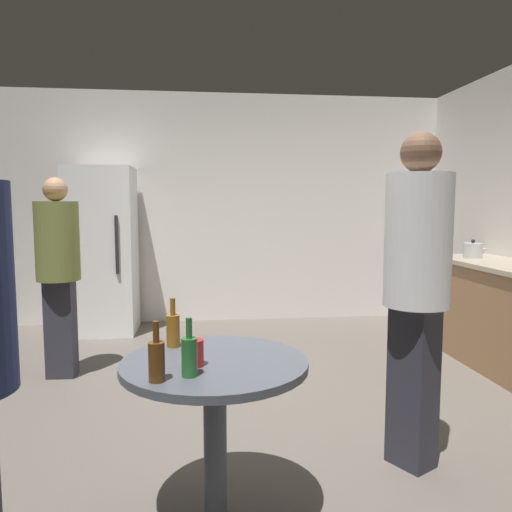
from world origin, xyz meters
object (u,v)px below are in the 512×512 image
(refrigerator, at_px, (102,251))
(kettle, at_px, (473,250))
(plastic_cup_red, at_px, (194,353))
(beer_bottle_amber, at_px, (173,329))
(foreground_table, at_px, (215,384))
(person_in_olive_shirt, at_px, (58,262))
(person_in_white_shirt, at_px, (417,274))
(beer_bottle_brown, at_px, (157,360))
(beer_bottle_green, at_px, (189,355))

(refrigerator, distance_m, kettle, 3.79)
(plastic_cup_red, bearing_deg, kettle, 42.37)
(beer_bottle_amber, bearing_deg, plastic_cup_red, -71.31)
(foreground_table, distance_m, person_in_olive_shirt, 2.36)
(beer_bottle_amber, relative_size, plastic_cup_red, 2.09)
(person_in_white_shirt, bearing_deg, refrigerator, -84.27)
(beer_bottle_brown, xyz_separation_m, person_in_white_shirt, (1.29, 0.60, 0.22))
(beer_bottle_green, xyz_separation_m, plastic_cup_red, (0.02, 0.12, -0.03))
(beer_bottle_green, bearing_deg, beer_bottle_amber, 101.33)
(kettle, distance_m, person_in_olive_shirt, 3.68)
(beer_bottle_amber, bearing_deg, kettle, 37.60)
(beer_bottle_amber, height_order, plastic_cup_red, beer_bottle_amber)
(kettle, relative_size, plastic_cup_red, 2.22)
(kettle, distance_m, beer_bottle_green, 3.59)
(kettle, distance_m, plastic_cup_red, 3.50)
(beer_bottle_green, height_order, person_in_olive_shirt, person_in_olive_shirt)
(beer_bottle_green, distance_m, person_in_olive_shirt, 2.46)
(foreground_table, distance_m, plastic_cup_red, 0.19)
(beer_bottle_amber, height_order, person_in_white_shirt, person_in_white_shirt)
(plastic_cup_red, xyz_separation_m, person_in_olive_shirt, (-1.10, 2.09, 0.15))
(kettle, xyz_separation_m, foreground_table, (-2.49, -2.29, -0.34))
(person_in_white_shirt, bearing_deg, foreground_table, -10.02)
(beer_bottle_amber, xyz_separation_m, person_in_white_shirt, (1.25, 0.15, 0.22))
(beer_bottle_brown, bearing_deg, beer_bottle_green, 19.39)
(beer_bottle_green, bearing_deg, plastic_cup_red, 82.57)
(beer_bottle_brown, bearing_deg, foreground_table, 45.91)
(plastic_cup_red, relative_size, person_in_olive_shirt, 0.07)
(beer_bottle_amber, xyz_separation_m, beer_bottle_green, (0.08, -0.41, 0.00))
(refrigerator, bearing_deg, person_in_olive_shirt, -92.93)
(foreground_table, relative_size, person_in_olive_shirt, 0.50)
(person_in_white_shirt, bearing_deg, plastic_cup_red, -8.44)
(beer_bottle_green, xyz_separation_m, person_in_white_shirt, (1.17, 0.56, 0.22))
(kettle, xyz_separation_m, plastic_cup_red, (-2.58, -2.35, -0.18))
(person_in_olive_shirt, bearing_deg, plastic_cup_red, 29.98)
(beer_bottle_brown, bearing_deg, kettle, 42.81)
(person_in_olive_shirt, bearing_deg, person_in_white_shirt, 56.02)
(refrigerator, distance_m, beer_bottle_brown, 3.79)
(beer_bottle_brown, bearing_deg, person_in_olive_shirt, 113.08)
(beer_bottle_green, distance_m, plastic_cup_red, 0.13)
(beer_bottle_green, bearing_deg, refrigerator, 105.43)
(kettle, bearing_deg, beer_bottle_amber, -142.40)
(refrigerator, relative_size, beer_bottle_brown, 7.83)
(kettle, xyz_separation_m, beer_bottle_green, (-2.60, -2.47, -0.15))
(beer_bottle_green, xyz_separation_m, person_in_olive_shirt, (-1.08, 2.21, 0.12))
(foreground_table, xyz_separation_m, beer_bottle_amber, (-0.18, 0.22, 0.19))
(refrigerator, height_order, plastic_cup_red, refrigerator)
(kettle, height_order, person_in_white_shirt, person_in_white_shirt)
(kettle, height_order, person_in_olive_shirt, person_in_olive_shirt)
(refrigerator, relative_size, person_in_olive_shirt, 1.12)
(beer_bottle_amber, height_order, beer_bottle_green, same)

